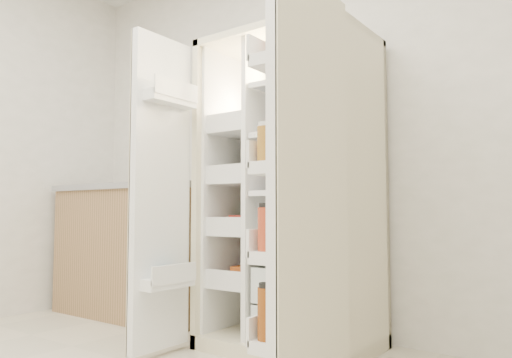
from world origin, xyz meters
The scene contains 5 objects.
wall_back centered at (0.00, 2.00, 1.35)m, with size 4.00×0.02×2.70m, color white.
refrigerator centered at (0.19, 1.65, 0.74)m, with size 0.92×0.70×1.80m.
freezer_door centered at (-0.33, 1.05, 0.89)m, with size 0.15×0.40×1.72m.
fridge_door centered at (0.65, 0.96, 0.87)m, with size 0.17×0.58×1.72m.
kitchen_counter centered at (-1.25, 1.72, 0.50)m, with size 1.36×0.73×0.99m.
Camera 1 is at (1.67, -0.80, 0.77)m, focal length 34.00 mm.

